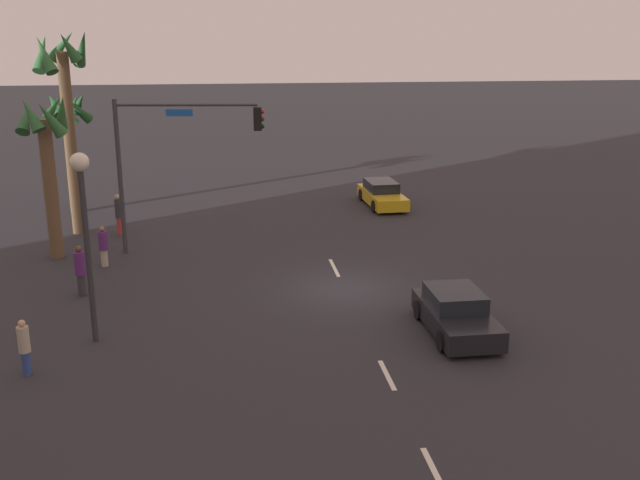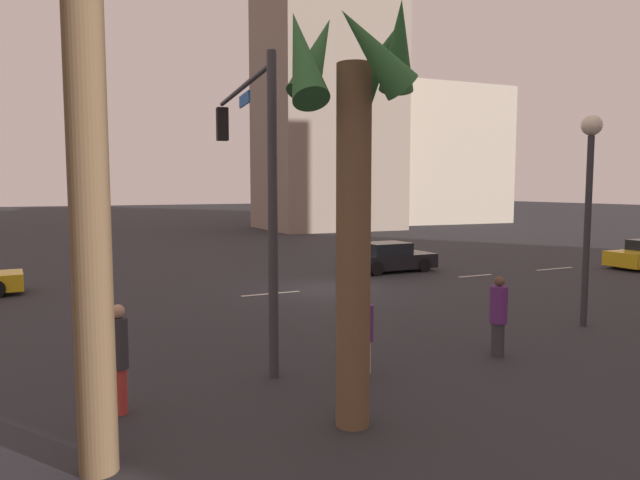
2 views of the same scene
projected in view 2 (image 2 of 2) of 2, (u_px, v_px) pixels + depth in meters
ground_plane at (330, 289)px, 21.89m from camera, size 220.00×220.00×0.00m
lane_stripe_0 at (635, 262)px, 29.79m from camera, size 1.95×0.14×0.01m
lane_stripe_1 at (555, 269)px, 27.20m from camera, size 2.31×0.14×0.01m
lane_stripe_2 at (475, 276)px, 25.06m from camera, size 1.84×0.14×0.01m
lane_stripe_3 at (271, 294)px, 20.83m from camera, size 2.27×0.14×0.01m
car_1 at (389, 258)px, 26.34m from camera, size 4.15×1.94×1.35m
traffic_signal at (250, 161)px, 13.23m from camera, size 0.98×6.15×6.56m
streetlamp at (589, 179)px, 15.63m from camera, size 0.56×0.56×5.86m
pedestrian_0 at (119, 355)px, 9.71m from camera, size 0.31×0.31×1.91m
pedestrian_2 at (365, 333)px, 11.87m from camera, size 0.51×0.51×1.66m
pedestrian_3 at (498, 315)px, 13.07m from camera, size 0.56×0.56×1.86m
palm_tree_3 at (352, 141)px, 8.94m from camera, size 2.43×2.25×6.82m
building_1 at (327, 68)px, 52.68m from camera, size 12.04×10.87×29.78m
building_2 at (417, 158)px, 67.10m from camera, size 15.12×18.49×14.69m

